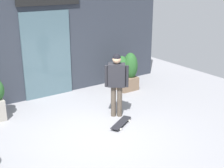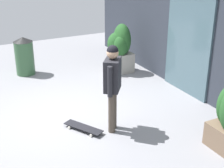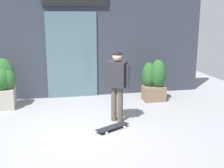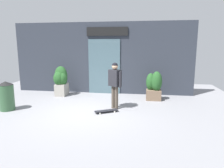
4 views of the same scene
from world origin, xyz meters
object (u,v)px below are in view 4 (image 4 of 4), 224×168
(planter_box_left, at_px, (61,80))
(trash_bin, at_px, (7,96))
(skateboarder, at_px, (115,81))
(planter_box_right, at_px, (154,86))
(skateboard, at_px, (106,111))

(planter_box_left, relative_size, trash_bin, 1.30)
(skateboarder, relative_size, trash_bin, 1.61)
(skateboarder, bearing_deg, planter_box_right, 172.43)
(skateboard, bearing_deg, planter_box_left, -70.21)
(planter_box_left, distance_m, trash_bin, 2.59)
(skateboard, bearing_deg, planter_box_right, -159.75)
(skateboarder, bearing_deg, planter_box_left, -83.89)
(skateboarder, xyz_separation_m, planter_box_left, (-2.69, 1.62, -0.31))
(skateboard, relative_size, planter_box_left, 0.60)
(skateboard, xyz_separation_m, planter_box_right, (1.67, 1.98, 0.55))
(skateboarder, xyz_separation_m, trash_bin, (-3.73, -0.74, -0.50))
(planter_box_left, xyz_separation_m, trash_bin, (-1.04, -2.36, -0.19))
(planter_box_left, height_order, trash_bin, planter_box_left)
(skateboarder, relative_size, planter_box_left, 1.24)
(skateboard, bearing_deg, skateboarder, -142.90)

